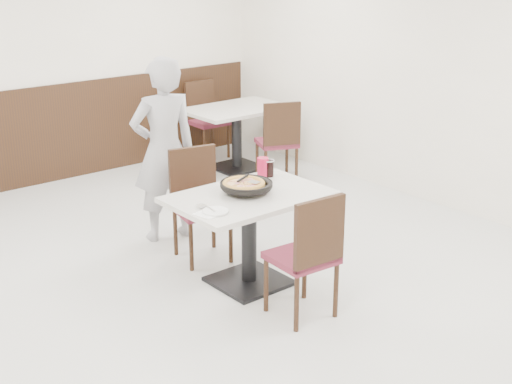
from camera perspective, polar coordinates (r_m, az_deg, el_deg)
floor at (r=5.58m, az=-2.97°, el=-8.21°), size 7.00×7.00×0.00m
wall_back at (r=8.14m, az=-18.22°, el=9.99°), size 6.00×0.04×2.80m
wall_right at (r=7.24m, az=16.52°, el=9.13°), size 0.04×7.00×2.80m
wainscot_back at (r=8.28m, az=-17.56°, el=4.18°), size 5.90×0.03×1.10m
main_table at (r=5.60m, az=-0.56°, el=-3.82°), size 1.26×0.89×0.75m
chair_near at (r=5.11m, az=3.66°, el=-5.00°), size 0.45×0.45×0.95m
chair_far at (r=6.02m, az=-4.34°, el=-1.18°), size 0.50×0.50×0.95m
trivet at (r=5.51m, az=-0.65°, el=0.16°), size 0.13×0.13×0.04m
pizza_pan at (r=5.49m, az=-0.78°, el=0.33°), size 0.41×0.41×0.01m
pizza at (r=5.48m, az=-0.99°, el=0.51°), size 0.35×0.35×0.02m
pizza_server at (r=5.46m, az=-0.16°, el=0.81°), size 0.09×0.10×0.00m
napkin at (r=5.09m, az=-3.80°, el=-1.73°), size 0.20×0.20×0.00m
side_plate at (r=5.10m, az=-3.27°, el=-1.55°), size 0.20×0.20×0.01m
fork at (r=5.15m, az=-3.78°, el=-1.28°), size 0.04×0.17×0.00m
cola_glass at (r=5.88m, az=1.05°, el=1.87°), size 0.09×0.09×0.13m
red_cup at (r=5.87m, az=0.55°, el=2.01°), size 0.10×0.10×0.16m
diner_person at (r=6.41m, az=-7.38°, el=3.35°), size 0.67×0.51×1.67m
bg_table_right at (r=8.56m, az=-1.55°, el=4.32°), size 1.25×0.88×0.75m
bg_chair_right_near at (r=8.06m, az=1.67°, el=4.13°), size 0.55×0.55×0.95m
bg_chair_right_far at (r=9.04m, az=-3.84°, el=5.74°), size 0.43×0.43×0.95m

